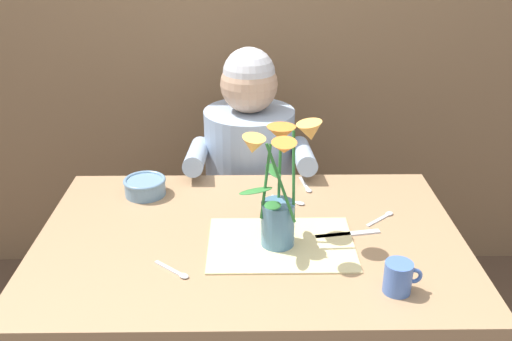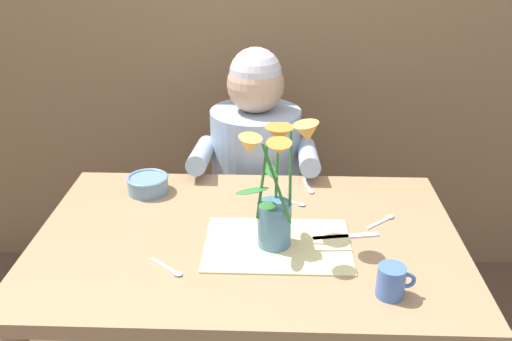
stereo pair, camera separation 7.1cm
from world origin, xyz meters
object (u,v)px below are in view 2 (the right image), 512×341
at_px(seated_person, 256,192).
at_px(dinner_knife, 346,237).
at_px(ceramic_bowl, 148,184).
at_px(flower_vase, 276,189).
at_px(ceramic_mug, 392,281).

bearing_deg(seated_person, dinner_knife, -70.47).
bearing_deg(ceramic_bowl, flower_vase, -35.65).
xyz_separation_m(flower_vase, dinner_knife, (0.20, 0.04, -0.17)).
bearing_deg(dinner_knife, seated_person, 104.01).
distance_m(seated_person, dinner_knife, 0.70).
height_order(flower_vase, ceramic_mug, flower_vase).
bearing_deg(seated_person, ceramic_mug, -72.46).
relative_size(seated_person, dinner_knife, 5.97).
bearing_deg(ceramic_bowl, dinner_knife, -23.16).
height_order(flower_vase, ceramic_bowl, flower_vase).
relative_size(seated_person, ceramic_mug, 12.20).
height_order(ceramic_bowl, ceramic_mug, ceramic_mug).
relative_size(ceramic_bowl, dinner_knife, 0.72).
xyz_separation_m(ceramic_bowl, dinner_knife, (0.61, -0.26, -0.03)).
bearing_deg(seated_person, ceramic_bowl, -137.89).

